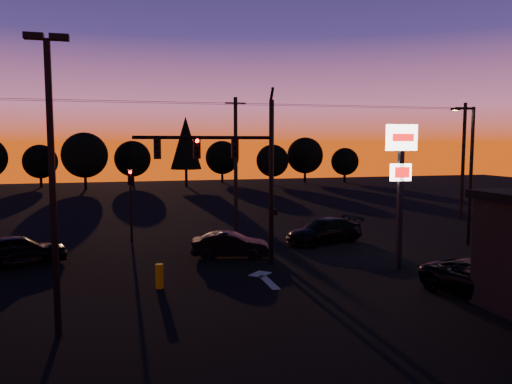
# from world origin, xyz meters

# --- Properties ---
(ground) EXTENTS (120.00, 120.00, 0.00)m
(ground) POSITION_xyz_m (0.00, 0.00, 0.00)
(ground) COLOR black
(ground) RESTS_ON ground
(lane_arrow) EXTENTS (1.20, 3.10, 0.01)m
(lane_arrow) POSITION_xyz_m (0.50, 1.67, 0.01)
(lane_arrow) COLOR beige
(lane_arrow) RESTS_ON ground
(traffic_signal_mast) EXTENTS (6.79, 0.52, 8.58)m
(traffic_signal_mast) POSITION_xyz_m (-0.10, 3.99, 4.94)
(traffic_signal_mast) COLOR black
(traffic_signal_mast) RESTS_ON ground
(secondary_signal) EXTENTS (0.30, 0.31, 4.35)m
(secondary_signal) POSITION_xyz_m (-5.00, 11.49, 2.86)
(secondary_signal) COLOR black
(secondary_signal) RESTS_ON ground
(parking_lot_light) EXTENTS (1.25, 0.30, 9.14)m
(parking_lot_light) POSITION_xyz_m (-7.50, -3.00, 5.27)
(parking_lot_light) COLOR black
(parking_lot_light) RESTS_ON ground
(pylon_sign) EXTENTS (1.50, 0.28, 6.80)m
(pylon_sign) POSITION_xyz_m (7.00, 1.50, 4.91)
(pylon_sign) COLOR black
(pylon_sign) RESTS_ON ground
(streetlight) EXTENTS (1.55, 0.35, 8.00)m
(streetlight) POSITION_xyz_m (13.91, 5.50, 4.42)
(streetlight) COLOR black
(streetlight) RESTS_ON ground
(utility_pole_1) EXTENTS (1.40, 0.26, 9.00)m
(utility_pole_1) POSITION_xyz_m (2.00, 14.00, 4.59)
(utility_pole_1) COLOR black
(utility_pole_1) RESTS_ON ground
(utility_pole_2) EXTENTS (1.40, 0.26, 9.00)m
(utility_pole_2) POSITION_xyz_m (20.00, 14.00, 4.59)
(utility_pole_2) COLOR black
(utility_pole_2) RESTS_ON ground
(power_wires) EXTENTS (36.00, 1.22, 0.07)m
(power_wires) POSITION_xyz_m (2.00, 14.00, 8.57)
(power_wires) COLOR black
(power_wires) RESTS_ON ground
(bollard) EXTENTS (0.34, 0.34, 1.01)m
(bollard) POSITION_xyz_m (-4.09, 1.36, 0.50)
(bollard) COLOR #BD8600
(bollard) RESTS_ON ground
(tree_1) EXTENTS (4.54, 4.54, 5.71)m
(tree_1) POSITION_xyz_m (-16.00, 53.00, 3.43)
(tree_1) COLOR black
(tree_1) RESTS_ON ground
(tree_2) EXTENTS (5.77, 5.78, 7.26)m
(tree_2) POSITION_xyz_m (-10.00, 48.00, 4.37)
(tree_2) COLOR black
(tree_2) RESTS_ON ground
(tree_3) EXTENTS (4.95, 4.95, 6.22)m
(tree_3) POSITION_xyz_m (-4.00, 52.00, 3.75)
(tree_3) COLOR black
(tree_3) RESTS_ON ground
(tree_4) EXTENTS (4.18, 4.18, 9.50)m
(tree_4) POSITION_xyz_m (3.00, 49.00, 5.93)
(tree_4) COLOR black
(tree_4) RESTS_ON ground
(tree_5) EXTENTS (4.95, 4.95, 6.22)m
(tree_5) POSITION_xyz_m (9.00, 54.00, 3.75)
(tree_5) COLOR black
(tree_5) RESTS_ON ground
(tree_6) EXTENTS (4.54, 4.54, 5.71)m
(tree_6) POSITION_xyz_m (15.00, 48.00, 3.43)
(tree_6) COLOR black
(tree_6) RESTS_ON ground
(tree_7) EXTENTS (5.36, 5.36, 6.74)m
(tree_7) POSITION_xyz_m (21.00, 51.00, 4.06)
(tree_7) COLOR black
(tree_7) RESTS_ON ground
(tree_8) EXTENTS (4.12, 4.12, 5.19)m
(tree_8) POSITION_xyz_m (27.00, 50.00, 3.12)
(tree_8) COLOR black
(tree_8) RESTS_ON ground
(car_left) EXTENTS (4.88, 3.18, 1.54)m
(car_left) POSITION_xyz_m (-10.46, 6.92, 0.77)
(car_left) COLOR black
(car_left) RESTS_ON ground
(car_mid) EXTENTS (4.22, 2.35, 1.32)m
(car_mid) POSITION_xyz_m (-0.10, 6.05, 0.66)
(car_mid) COLOR black
(car_mid) RESTS_ON ground
(car_right) EXTENTS (5.38, 3.48, 1.45)m
(car_right) POSITION_xyz_m (6.11, 8.29, 0.73)
(car_right) COLOR black
(car_right) RESTS_ON ground
(suv_parked) EXTENTS (3.68, 5.42, 1.38)m
(suv_parked) POSITION_xyz_m (7.96, -3.21, 0.69)
(suv_parked) COLOR black
(suv_parked) RESTS_ON ground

